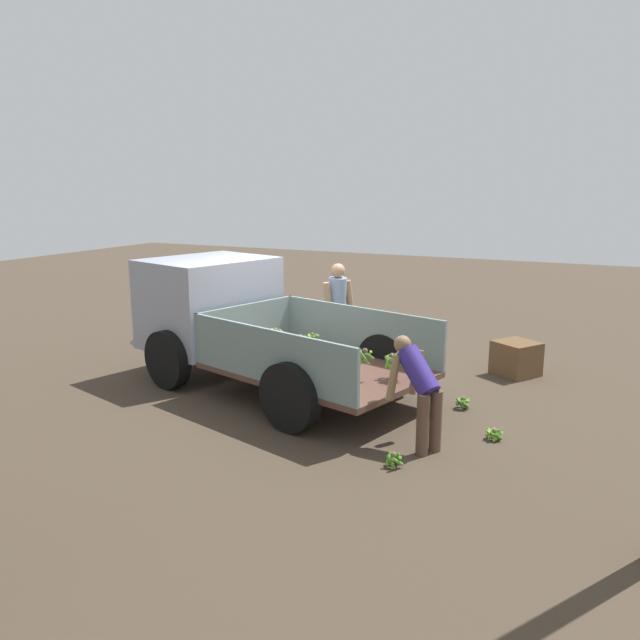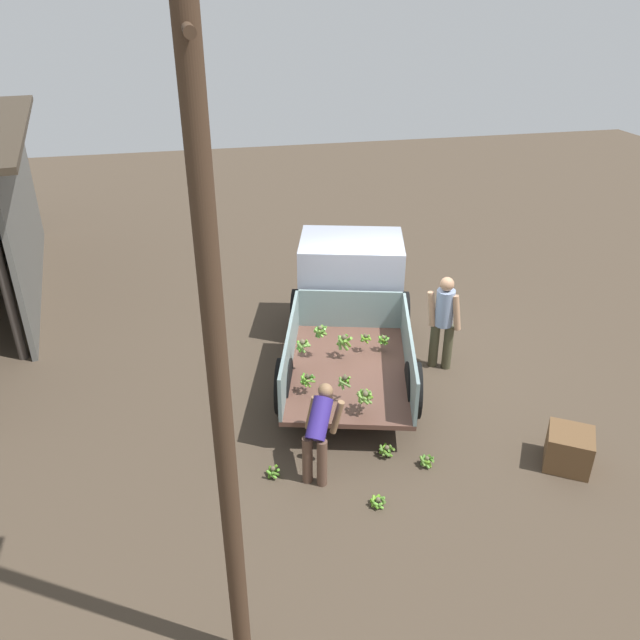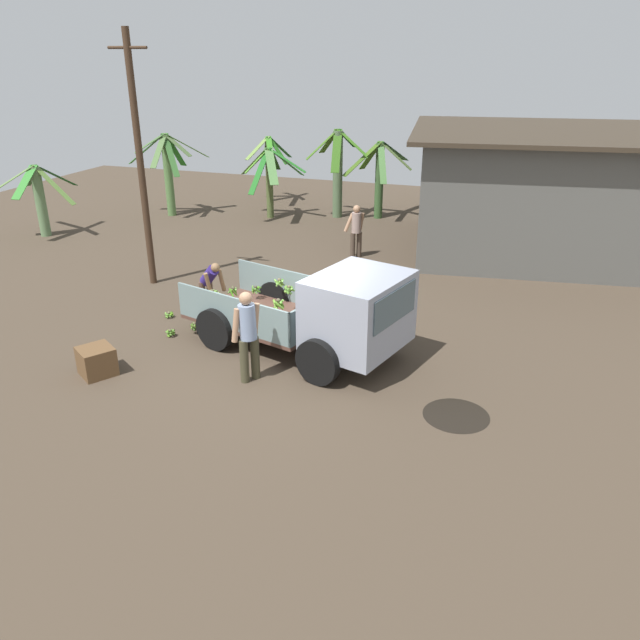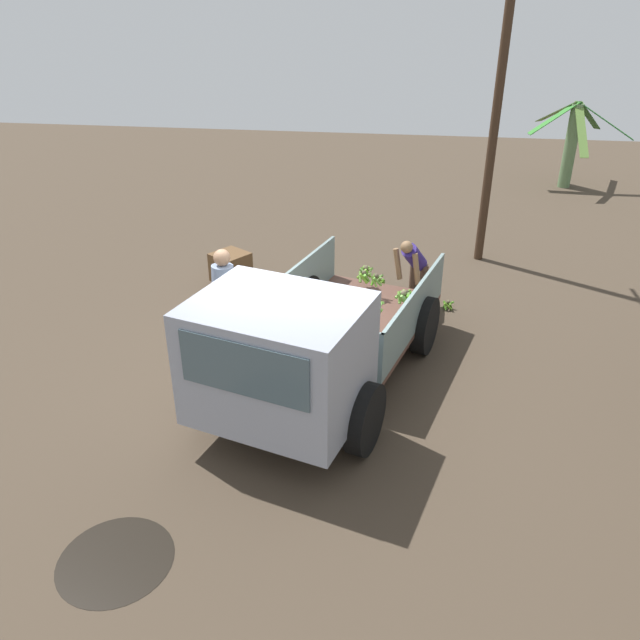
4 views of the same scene
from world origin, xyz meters
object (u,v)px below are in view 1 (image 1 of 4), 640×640
Objects in this scene: person_foreground_visitor at (337,310)px; banana_bunch_on_ground_2 at (463,402)px; banana_bunch_on_ground_1 at (394,459)px; cargo_truck at (229,315)px; wooden_crate_0 at (516,358)px; banana_bunch_on_ground_0 at (430,409)px; banana_bunch_on_ground_3 at (494,434)px; person_worker_loading at (419,386)px.

person_foreground_visitor is 7.95× the size of banana_bunch_on_ground_2.
cargo_truck is at bearing -30.14° from banana_bunch_on_ground_1.
person_foreground_visitor is 3.02m from wooden_crate_0.
banana_bunch_on_ground_1 is at bearing 165.50° from cargo_truck.
banana_bunch_on_ground_0 is at bearing -87.53° from banana_bunch_on_ground_1.
banana_bunch_on_ground_1 is 0.35× the size of wooden_crate_0.
banana_bunch_on_ground_3 is (-4.32, 0.77, -0.92)m from cargo_truck.
banana_bunch_on_ground_2 is at bearing 78.41° from wooden_crate_0.
cargo_truck reaches higher than person_worker_loading.
person_foreground_visitor is 1.36× the size of person_worker_loading.
banana_bunch_on_ground_1 is 2.16m from banana_bunch_on_ground_2.
person_foreground_visitor reaches higher than banana_bunch_on_ground_1.
person_worker_loading is (-3.54, 1.39, -0.25)m from cargo_truck.
cargo_truck reaches higher than banana_bunch_on_ground_2.
banana_bunch_on_ground_0 is (0.14, -1.02, -0.64)m from person_worker_loading.
person_worker_loading is 5.33× the size of banana_bunch_on_ground_0.
cargo_truck is at bearing -102.79° from person_foreground_visitor.
banana_bunch_on_ground_0 is 1.11× the size of banana_bunch_on_ground_3.
banana_bunch_on_ground_1 is 1.51m from banana_bunch_on_ground_3.
person_foreground_visitor is at bearing -25.85° from banana_bunch_on_ground_2.
wooden_crate_0 is (-0.59, -3.46, -0.48)m from person_worker_loading.
person_worker_loading reaches higher than wooden_crate_0.
cargo_truck is 4.12m from banana_bunch_on_ground_1.
person_foreground_visitor reaches higher than banana_bunch_on_ground_3.
banana_bunch_on_ground_3 is at bearing -174.48° from cargo_truck.
person_foreground_visitor is 8.35× the size of banana_bunch_on_ground_1.
cargo_truck is 3.54m from banana_bunch_on_ground_0.
wooden_crate_0 is at bearing -101.59° from banana_bunch_on_ground_2.
banana_bunch_on_ground_1 is 4.15m from wooden_crate_0.
wooden_crate_0 is (0.19, -2.85, 0.20)m from banana_bunch_on_ground_3.
person_worker_loading is at bearing 97.64° from banana_bunch_on_ground_0.
banana_bunch_on_ground_2 is at bearing 5.87° from person_foreground_visitor.
cargo_truck is 4.68m from wooden_crate_0.
banana_bunch_on_ground_2 is 1.99m from wooden_crate_0.
banana_bunch_on_ground_0 is 2.55m from wooden_crate_0.
banana_bunch_on_ground_0 is (-3.40, 0.36, -0.89)m from cargo_truck.
cargo_truck is at bearing 2.00° from banana_bunch_on_ground_2.
banana_bunch_on_ground_0 is 0.40× the size of wooden_crate_0.
banana_bunch_on_ground_2 is 0.36× the size of wooden_crate_0.
cargo_truck reaches higher than banana_bunch_on_ground_1.
person_foreground_visitor is at bearing -56.75° from banana_bunch_on_ground_1.
person_foreground_visitor is 7.99× the size of banana_bunch_on_ground_3.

